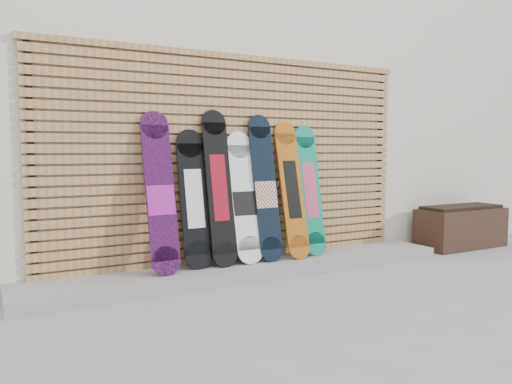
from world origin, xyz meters
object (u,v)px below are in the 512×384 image
Objects in this scene: snowboard_2 at (219,188)px; snowboard_6 at (310,190)px; snowboard_1 at (194,199)px; snowboard_3 at (245,198)px; planter_box at (461,227)px; snowboard_0 at (160,193)px; snowboard_5 at (292,189)px; snowboard_4 at (265,188)px.

snowboard_6 is (1.12, 0.01, -0.07)m from snowboard_2.
snowboard_3 is at bearing -2.82° from snowboard_1.
snowboard_0 is at bearing 178.28° from planter_box.
planter_box is at bearing -2.60° from snowboard_3.
planter_box is at bearing -2.75° from snowboard_5.
snowboard_5 is (-2.58, 0.12, 0.59)m from planter_box.
snowboard_1 reaches higher than planter_box.
snowboard_6 is at bearing -0.49° from snowboard_1.
snowboard_2 is at bearing 179.10° from snowboard_4.
snowboard_4 is at bearing -178.13° from snowboard_6.
planter_box is 0.91× the size of snowboard_3.
snowboard_1 is 0.80m from snowboard_4.
snowboard_2 is at bearing 2.32° from snowboard_0.
planter_box is at bearing -2.63° from snowboard_1.
snowboard_4 is at bearing 177.26° from planter_box.
snowboard_3 is (-3.15, 0.14, 0.52)m from planter_box.
snowboard_5 is at bearing -172.52° from snowboard_6.
snowboard_1 is 1.01× the size of snowboard_3.
snowboard_5 is at bearing -2.71° from snowboard_4.
snowboard_4 is (1.16, 0.02, 0.00)m from snowboard_0.
snowboard_5 is (0.57, -0.02, 0.07)m from snowboard_3.
snowboard_5 is at bearing -1.93° from snowboard_3.
planter_box is 3.74m from snowboard_1.
snowboard_3 is 0.94× the size of snowboard_6.
planter_box is 2.65m from snowboard_5.
snowboard_4 is 1.07× the size of snowboard_6.
snowboard_2 is (0.26, -0.02, 0.10)m from snowboard_1.
snowboard_6 is at bearing 1.87° from snowboard_4.
snowboard_2 reaches higher than planter_box.
snowboard_1 is at bearing 177.77° from snowboard_4.
snowboard_4 reaches higher than snowboard_0.
snowboard_2 reaches higher than snowboard_1.
planter_box is 2.97m from snowboard_4.
snowboard_5 reaches higher than snowboard_1.
snowboard_1 is 0.93× the size of snowboard_5.
snowboard_0 reaches higher than snowboard_3.
snowboard_6 is at bearing 176.09° from planter_box.
snowboard_0 is (-4.06, 0.12, 0.61)m from planter_box.
snowboard_1 is 0.89× the size of snowboard_4.
snowboard_3 is 0.92× the size of snowboard_5.
snowboard_1 is 0.28m from snowboard_2.
snowboard_0 is 0.37m from snowboard_1.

